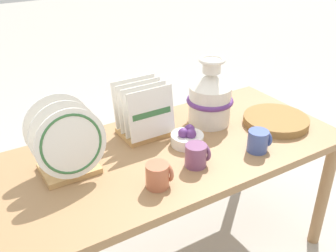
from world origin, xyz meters
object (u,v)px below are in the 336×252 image
Objects in this scene: ceramic_vase at (210,96)px; wicker_charger_stack at (276,120)px; dish_rack_square_plates at (144,116)px; mug_cobalt_glaze at (259,141)px; fruit_bowl at (187,138)px; mug_terracotta_glaze at (158,175)px; mug_plum_glaze at (197,155)px; dish_rack_round_plates at (67,147)px.

ceramic_vase is 0.33m from wicker_charger_stack.
dish_rack_square_plates is 2.59× the size of mug_cobalt_glaze.
dish_rack_square_plates is 1.70× the size of fruit_bowl.
ceramic_vase is 0.25m from fruit_bowl.
mug_cobalt_glaze is 0.29m from fruit_bowl.
mug_terracotta_glaze is (-0.45, -0.30, -0.09)m from ceramic_vase.
mug_plum_glaze is at bearing -170.36° from wicker_charger_stack.
mug_cobalt_glaze reaches higher than wicker_charger_stack.
ceramic_vase is 0.32m from mug_cobalt_glaze.
fruit_bowl is (-0.20, -0.11, -0.10)m from ceramic_vase.
ceramic_vase is at bearing 45.71° from mug_plum_glaze.
dish_rack_round_plates reaches higher than dish_rack_square_plates.
dish_rack_square_plates is 2.59× the size of mug_terracotta_glaze.
wicker_charger_stack is 2.15× the size of fruit_bowl.
dish_rack_round_plates is 0.48m from mug_plum_glaze.
mug_terracotta_glaze is at bearing -143.35° from fruit_bowl.
mug_cobalt_glaze is (0.33, -0.37, -0.04)m from dish_rack_square_plates.
mug_cobalt_glaze is at bearing -19.53° from dish_rack_round_plates.
dish_rack_square_plates reaches higher than wicker_charger_stack.
mug_cobalt_glaze is 1.00× the size of mug_terracotta_glaze.
mug_cobalt_glaze is 0.66× the size of fruit_bowl.
mug_terracotta_glaze and mug_plum_glaze have the same top height.
dish_rack_round_plates is 0.35m from mug_terracotta_glaze.
dish_rack_round_plates is 3.10× the size of mug_plum_glaze.
ceramic_vase is at bearing 29.92° from fruit_bowl.
mug_cobalt_glaze is at bearing -41.23° from fruit_bowl.
ceramic_vase reaches higher than wicker_charger_stack.
ceramic_vase is 1.32× the size of dish_rack_square_plates.
dish_rack_square_plates is at bearing 122.56° from fruit_bowl.
fruit_bowl is at bearing 172.16° from wicker_charger_stack.
ceramic_vase is 3.42× the size of mug_terracotta_glaze.
ceramic_vase is at bearing 33.79° from mug_terracotta_glaze.
dish_rack_square_plates is 0.79× the size of wicker_charger_stack.
dish_rack_round_plates reaches higher than mug_plum_glaze.
ceramic_vase is at bearing 145.05° from wicker_charger_stack.
ceramic_vase is at bearing 4.63° from dish_rack_round_plates.
mug_plum_glaze is (-0.51, -0.09, 0.03)m from wicker_charger_stack.
fruit_bowl is (-0.22, 0.19, -0.01)m from mug_cobalt_glaze.
fruit_bowl is at bearing 138.77° from mug_cobalt_glaze.
wicker_charger_stack is (0.56, -0.24, -0.07)m from dish_rack_square_plates.
mug_terracotta_glaze is (-0.14, -0.36, -0.04)m from dish_rack_square_plates.
mug_plum_glaze reaches higher than wicker_charger_stack.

